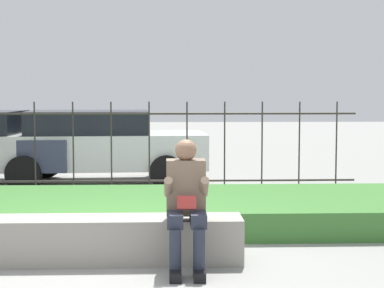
% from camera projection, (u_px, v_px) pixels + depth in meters
% --- Properties ---
extents(ground_plane, '(60.00, 60.00, 0.00)m').
position_uv_depth(ground_plane, '(110.00, 262.00, 6.47)').
color(ground_plane, gray).
extents(stone_bench, '(2.91, 0.50, 0.46)m').
position_uv_depth(stone_bench, '(98.00, 242.00, 6.45)').
color(stone_bench, gray).
rests_on(stone_bench, ground_plane).
extents(person_seated_reader, '(0.42, 0.73, 1.25)m').
position_uv_depth(person_seated_reader, '(186.00, 199.00, 6.17)').
color(person_seated_reader, black).
rests_on(person_seated_reader, ground_plane).
extents(grass_berm, '(9.13, 2.33, 0.35)m').
position_uv_depth(grass_berm, '(123.00, 211.00, 8.32)').
color(grass_berm, '#3D7533').
rests_on(grass_berm, ground_plane).
extents(iron_fence, '(7.13, 0.03, 1.56)m').
position_uv_depth(iron_fence, '(130.00, 149.00, 10.06)').
color(iron_fence, '#332D28').
rests_on(iron_fence, ground_plane).
extents(car_parked_center, '(4.10, 2.08, 1.36)m').
position_uv_depth(car_parked_center, '(96.00, 144.00, 12.04)').
color(car_parked_center, silver).
rests_on(car_parked_center, ground_plane).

